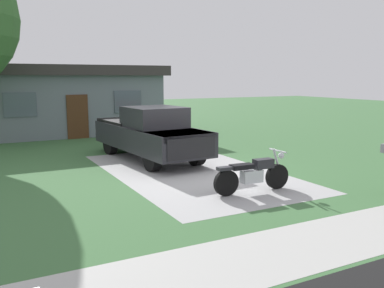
{
  "coord_description": "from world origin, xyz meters",
  "views": [
    {
      "loc": [
        -5.87,
        -11.21,
        2.91
      ],
      "look_at": [
        -0.05,
        -0.12,
        0.9
      ],
      "focal_mm": 38.95,
      "sensor_mm": 36.0,
      "label": 1
    }
  ],
  "objects": [
    {
      "name": "sidewalk_strip",
      "position": [
        0.0,
        -6.0,
        0.0
      ],
      "size": [
        36.0,
        1.8,
        0.01
      ],
      "primitive_type": "cube",
      "color": "#B5B5B0",
      "rests_on": "ground"
    },
    {
      "name": "ground_plane",
      "position": [
        0.0,
        0.0,
        0.0
      ],
      "size": [
        80.0,
        80.0,
        0.0
      ],
      "primitive_type": "plane",
      "color": "#3F6D3E"
    },
    {
      "name": "neighbor_house",
      "position": [
        -1.51,
        11.37,
        1.79
      ],
      "size": [
        9.6,
        5.6,
        3.5
      ],
      "color": "slate",
      "rests_on": "ground"
    },
    {
      "name": "pickup_truck",
      "position": [
        -0.38,
        2.57,
        0.95
      ],
      "size": [
        2.46,
        5.76,
        1.9
      ],
      "color": "black",
      "rests_on": "ground"
    },
    {
      "name": "motorcycle",
      "position": [
        0.31,
        -2.77,
        0.47
      ],
      "size": [
        2.21,
        0.7,
        1.09
      ],
      "color": "black",
      "rests_on": "ground"
    },
    {
      "name": "driveway_pad",
      "position": [
        0.0,
        0.0,
        0.0
      ],
      "size": [
        4.65,
        8.09,
        0.01
      ],
      "primitive_type": "cube",
      "color": "#ACACAC",
      "rests_on": "ground"
    }
  ]
}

